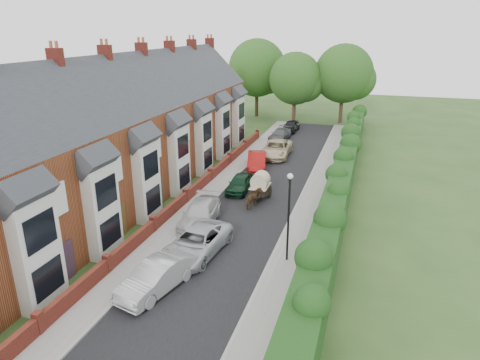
% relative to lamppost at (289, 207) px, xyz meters
% --- Properties ---
extents(ground, '(140.00, 140.00, 0.00)m').
position_rel_lamppost_xyz_m(ground, '(-3.40, -4.00, -3.30)').
color(ground, '#2D4C1E').
rests_on(ground, ground).
extents(road, '(6.00, 58.00, 0.02)m').
position_rel_lamppost_xyz_m(road, '(-3.90, 7.00, -3.29)').
color(road, black).
rests_on(road, ground).
extents(pavement_hedge_side, '(2.20, 58.00, 0.12)m').
position_rel_lamppost_xyz_m(pavement_hedge_side, '(0.20, 7.00, -3.24)').
color(pavement_hedge_side, gray).
rests_on(pavement_hedge_side, ground).
extents(pavement_house_side, '(1.70, 58.00, 0.12)m').
position_rel_lamppost_xyz_m(pavement_house_side, '(-7.75, 7.00, -3.24)').
color(pavement_house_side, gray).
rests_on(pavement_house_side, ground).
extents(kerb_hedge_side, '(0.18, 58.00, 0.13)m').
position_rel_lamppost_xyz_m(kerb_hedge_side, '(-0.85, 7.00, -3.23)').
color(kerb_hedge_side, '#9B9B95').
rests_on(kerb_hedge_side, ground).
extents(kerb_house_side, '(0.18, 58.00, 0.13)m').
position_rel_lamppost_xyz_m(kerb_house_side, '(-6.95, 7.00, -3.23)').
color(kerb_house_side, '#9B9B95').
rests_on(kerb_house_side, ground).
extents(hedge, '(2.10, 58.00, 2.85)m').
position_rel_lamppost_xyz_m(hedge, '(2.00, 7.00, -1.70)').
color(hedge, '#133C13').
rests_on(hedge, ground).
extents(terrace_row, '(9.05, 40.50, 11.50)m').
position_rel_lamppost_xyz_m(terrace_row, '(-14.27, 5.98, 1.18)').
color(terrace_row, '#9C4C27').
rests_on(terrace_row, ground).
extents(garden_wall_row, '(0.35, 40.35, 1.10)m').
position_rel_lamppost_xyz_m(garden_wall_row, '(-8.75, 6.00, -2.84)').
color(garden_wall_row, maroon).
rests_on(garden_wall_row, ground).
extents(lamppost, '(0.32, 0.32, 5.16)m').
position_rel_lamppost_xyz_m(lamppost, '(0.00, 0.00, 0.00)').
color(lamppost, black).
rests_on(lamppost, ground).
extents(tree_far_left, '(7.14, 6.80, 9.29)m').
position_rel_lamppost_xyz_m(tree_far_left, '(-6.05, 36.08, 2.41)').
color(tree_far_left, '#332316').
rests_on(tree_far_left, ground).
extents(tree_far_right, '(7.98, 7.60, 10.31)m').
position_rel_lamppost_xyz_m(tree_far_right, '(-0.01, 38.08, 3.02)').
color(tree_far_right, '#332316').
rests_on(tree_far_right, ground).
extents(tree_far_back, '(8.40, 8.00, 10.82)m').
position_rel_lamppost_xyz_m(tree_far_back, '(-11.99, 39.08, 3.32)').
color(tree_far_back, '#332316').
rests_on(tree_far_back, ground).
extents(car_silver_a, '(2.67, 4.84, 1.51)m').
position_rel_lamppost_xyz_m(car_silver_a, '(-5.54, -4.60, -2.54)').
color(car_silver_a, '#B7B7BC').
rests_on(car_silver_a, ground).
extents(car_silver_b, '(2.98, 5.58, 1.49)m').
position_rel_lamppost_xyz_m(car_silver_b, '(-5.04, -0.73, -2.55)').
color(car_silver_b, silver).
rests_on(car_silver_b, ground).
extents(car_white, '(2.62, 5.26, 1.47)m').
position_rel_lamppost_xyz_m(car_white, '(-6.40, 3.00, -2.56)').
color(car_white, '#BCBCBC').
rests_on(car_white, ground).
extents(car_green, '(1.64, 3.94, 1.33)m').
position_rel_lamppost_xyz_m(car_green, '(-5.69, 9.50, -2.63)').
color(car_green, black).
rests_on(car_green, ground).
extents(car_red, '(2.66, 4.82, 1.51)m').
position_rel_lamppost_xyz_m(car_red, '(-5.93, 15.39, -2.54)').
color(car_red, maroon).
rests_on(car_red, ground).
extents(car_beige, '(2.87, 5.78, 1.57)m').
position_rel_lamppost_xyz_m(car_beige, '(-5.09, 19.80, -2.51)').
color(car_beige, beige).
rests_on(car_beige, ground).
extents(car_grey, '(2.21, 4.55, 1.28)m').
position_rel_lamppost_xyz_m(car_grey, '(-6.15, 26.39, -2.66)').
color(car_grey, '#4C4F52').
rests_on(car_grey, ground).
extents(car_black, '(1.79, 4.15, 1.40)m').
position_rel_lamppost_xyz_m(car_black, '(-5.78, 31.00, -2.60)').
color(car_black, black).
rests_on(car_black, ground).
extents(horse, '(1.05, 1.76, 1.39)m').
position_rel_lamppost_xyz_m(horse, '(-3.74, 6.55, -2.60)').
color(horse, '#4C321C').
rests_on(horse, ground).
extents(horse_cart, '(1.34, 2.96, 2.14)m').
position_rel_lamppost_xyz_m(horse_cart, '(-3.74, 8.33, -2.08)').
color(horse_cart, black).
rests_on(horse_cart, ground).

